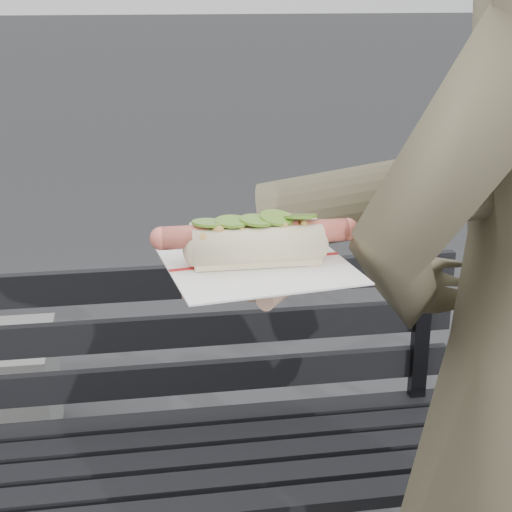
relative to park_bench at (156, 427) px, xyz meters
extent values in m
cylinder|color=black|center=(0.68, 0.10, -0.30)|extent=(0.04, 0.04, 0.45)
cube|color=black|center=(0.01, -0.16, -0.06)|extent=(1.50, 0.07, 0.03)
cube|color=black|center=(0.01, -0.07, -0.06)|extent=(1.50, 0.07, 0.03)
cube|color=black|center=(0.01, 0.02, -0.06)|extent=(1.50, 0.07, 0.03)
cube|color=black|center=(0.01, 0.11, -0.06)|extent=(1.50, 0.07, 0.03)
cube|color=black|center=(0.68, 0.12, 0.15)|extent=(0.04, 0.03, 0.42)
cube|color=black|center=(0.01, 0.14, 0.05)|extent=(1.50, 0.02, 0.08)
cube|color=black|center=(0.01, 0.14, 0.18)|extent=(1.50, 0.02, 0.08)
cube|color=black|center=(0.01, 0.14, 0.31)|extent=(1.50, 0.02, 0.08)
cylinder|color=brown|center=(0.37, -0.74, 0.75)|extent=(0.51, 0.23, 0.19)
cylinder|color=#D8A384|center=(0.14, -0.82, 0.69)|extent=(0.09, 0.08, 0.07)
ellipsoid|color=#D8A384|center=(0.10, -0.83, 0.68)|extent=(0.10, 0.12, 0.03)
cylinder|color=#D8A384|center=(0.05, -0.86, 0.68)|extent=(0.06, 0.02, 0.02)
cylinder|color=#D8A384|center=(0.05, -0.84, 0.68)|extent=(0.06, 0.02, 0.02)
cylinder|color=#D8A384|center=(0.05, -0.82, 0.68)|extent=(0.06, 0.02, 0.02)
cylinder|color=#D8A384|center=(0.05, -0.80, 0.68)|extent=(0.06, 0.02, 0.02)
cylinder|color=#D8A384|center=(0.11, -0.89, 0.68)|extent=(0.04, 0.05, 0.02)
cube|color=white|center=(0.10, -0.83, 0.70)|extent=(0.21, 0.21, 0.00)
cube|color=#B21E1E|center=(0.10, -0.83, 0.70)|extent=(0.19, 0.03, 0.00)
cylinder|color=#D46151|center=(0.10, -0.83, 0.73)|extent=(0.20, 0.02, 0.02)
sphere|color=#D46151|center=(0.00, -0.83, 0.73)|extent=(0.02, 0.02, 0.02)
sphere|color=#D46151|center=(0.20, -0.83, 0.73)|extent=(0.03, 0.02, 0.02)
sphere|color=#9E6B2D|center=(0.06, -0.85, 0.74)|extent=(0.01, 0.01, 0.01)
sphere|color=#9E6B2D|center=(0.10, -0.83, 0.74)|extent=(0.01, 0.01, 0.01)
sphere|color=#9E6B2D|center=(0.13, -0.84, 0.74)|extent=(0.01, 0.01, 0.01)
sphere|color=#9E6B2D|center=(0.08, -0.81, 0.73)|extent=(0.01, 0.01, 0.01)
sphere|color=#9E6B2D|center=(0.08, -0.82, 0.74)|extent=(0.01, 0.01, 0.01)
sphere|color=#9E6B2D|center=(0.12, -0.83, 0.73)|extent=(0.01, 0.01, 0.01)
sphere|color=#9E6B2D|center=(0.09, -0.81, 0.74)|extent=(0.01, 0.01, 0.01)
sphere|color=#9E6B2D|center=(0.10, -0.82, 0.74)|extent=(0.01, 0.01, 0.01)
sphere|color=#9E6B2D|center=(0.15, -0.82, 0.74)|extent=(0.01, 0.01, 0.01)
sphere|color=#9E6B2D|center=(0.11, -0.84, 0.74)|extent=(0.01, 0.01, 0.01)
sphere|color=#9E6B2D|center=(0.09, -0.85, 0.74)|extent=(0.01, 0.01, 0.01)
sphere|color=#9E6B2D|center=(0.06, -0.83, 0.74)|extent=(0.01, 0.01, 0.01)
sphere|color=#9E6B2D|center=(0.16, -0.82, 0.74)|extent=(0.01, 0.01, 0.01)
sphere|color=#9E6B2D|center=(0.08, -0.82, 0.74)|extent=(0.01, 0.01, 0.01)
sphere|color=#9E6B2D|center=(0.11, -0.81, 0.74)|extent=(0.01, 0.01, 0.01)
sphere|color=#9E6B2D|center=(0.05, -0.84, 0.74)|extent=(0.01, 0.01, 0.01)
sphere|color=#9E6B2D|center=(0.15, -0.84, 0.74)|extent=(0.01, 0.01, 0.01)
sphere|color=#9E6B2D|center=(0.14, -0.81, 0.74)|extent=(0.01, 0.01, 0.01)
sphere|color=#9E6B2D|center=(0.04, -0.85, 0.73)|extent=(0.01, 0.01, 0.01)
sphere|color=#9E6B2D|center=(0.14, -0.82, 0.74)|extent=(0.01, 0.01, 0.01)
sphere|color=#9E6B2D|center=(0.06, -0.85, 0.74)|extent=(0.01, 0.01, 0.01)
sphere|color=#9E6B2D|center=(0.12, -0.81, 0.74)|extent=(0.01, 0.01, 0.01)
cylinder|color=#5A8825|center=(0.05, -0.83, 0.75)|extent=(0.04, 0.04, 0.01)
cylinder|color=#5A8825|center=(0.08, -0.83, 0.75)|extent=(0.04, 0.04, 0.01)
cylinder|color=#5A8825|center=(0.10, -0.83, 0.75)|extent=(0.04, 0.04, 0.01)
cylinder|color=#5A8825|center=(0.13, -0.83, 0.75)|extent=(0.04, 0.04, 0.01)
cylinder|color=#5A8825|center=(0.15, -0.83, 0.75)|extent=(0.04, 0.04, 0.01)
cube|color=brown|center=(1.03, 0.94, -0.52)|extent=(0.06, 0.08, 0.00)
cube|color=brown|center=(0.62, 1.17, -0.52)|extent=(0.07, 0.09, 0.00)
camera|label=1|loc=(-0.02, -1.62, 0.98)|focal=55.00mm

